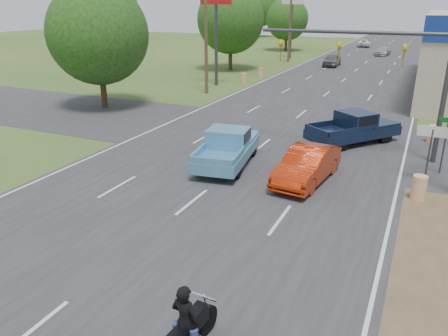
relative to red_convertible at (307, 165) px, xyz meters
The scene contains 26 objects.
ground 12.49m from the red_convertible, 106.30° to the right, with size 200.00×200.00×0.00m, color #395221.
main_road 28.26m from the red_convertible, 97.12° to the left, with size 15.00×180.00×0.02m, color #2D2D30.
cross_road 7.01m from the red_convertible, 120.13° to the left, with size 120.00×10.00×0.02m, color #2D2D30.
utility_pole_5 21.14m from the red_convertible, 129.04° to the left, with size 2.00×0.28×10.00m.
utility_pole_6 42.33m from the red_convertible, 107.99° to the left, with size 2.00×0.28×10.00m.
tree_0 19.77m from the red_convertible, 155.35° to the left, with size 7.14×7.14×8.84m.
tree_1 34.84m from the red_convertible, 119.51° to the left, with size 7.56×7.56×9.36m.
tree_2 57.01m from the red_convertible, 108.14° to the left, with size 6.72×6.72×8.32m.
tree_4 86.21m from the red_convertible, 132.87° to the left, with size 9.24×9.24×11.44m.
tree_6 89.72m from the red_convertible, 111.97° to the left, with size 8.82×8.82×10.92m.
barrel_0 4.51m from the red_convertible, ahead, with size 0.56×0.56×1.00m, color orange.
barrel_1 9.84m from the red_convertible, 60.12° to the left, with size 0.56×0.56×1.00m, color orange.
barrel_2 25.09m from the red_convertible, 118.58° to the left, with size 0.56×0.56×1.00m, color orange.
barrel_3 28.54m from the red_convertible, 114.20° to the left, with size 0.56×0.56×1.00m, color orange.
pole_sign_left_near 25.27m from the red_convertible, 124.95° to the left, with size 3.00×0.35×9.20m.
pole_sign_left_far 46.64m from the red_convertible, 107.64° to the left, with size 3.00×0.35×9.20m.
lane_sign 5.25m from the red_convertible, 23.36° to the left, with size 1.20×0.08×2.52m.
street_name_sign 6.42m from the red_convertible, 33.66° to the left, with size 0.80×0.08×2.61m.
signal_mast 6.86m from the red_convertible, 65.21° to the left, with size 9.12×0.40×7.00m.
red_convertible is the anchor object (origin of this frame).
rider 11.05m from the red_convertible, 88.75° to the right, with size 0.64×0.42×1.76m, color black.
blue_pickup 4.07m from the red_convertible, behind, with size 2.81×5.56×1.76m.
navy_pickup 6.80m from the red_convertible, 82.04° to the left, with size 4.85×5.42×1.75m.
distant_car_grey 38.68m from the red_convertible, 100.17° to the left, with size 1.76×4.37×1.49m, color #58595D.
distant_car_silver 53.34m from the red_convertible, 92.65° to the left, with size 1.84×4.51×1.31m, color #AFAEB3.
distant_car_white 66.79m from the red_convertible, 96.06° to the left, with size 2.11×4.57×1.27m, color white.
Camera 1 is at (7.64, -5.55, 7.30)m, focal length 35.00 mm.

